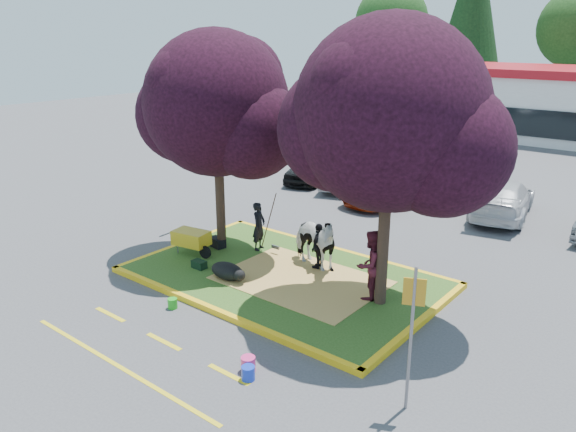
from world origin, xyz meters
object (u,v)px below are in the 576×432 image
Objects in this scene: calf at (227,271)px; sign_post at (412,323)px; cow at (313,241)px; car_silver at (346,172)px; bucket_blue at (248,373)px; car_black at (310,167)px; wheelbarrow at (192,238)px; handler at (259,226)px; bucket_pink at (248,364)px; bucket_green at (173,303)px.

sign_post reaches higher than calf.
car_silver is (-4.39, 8.43, -0.27)m from cow.
car_black reaches higher than bucket_blue.
sign_post is (4.93, -3.85, 0.79)m from cow.
calf is 0.55× the size of wheelbarrow.
cow is at bearing 117.48° from sign_post.
wheelbarrow reaches higher than calf.
handler reaches higher than bucket_pink.
cow is 6.45× the size of bucket_blue.
handler reaches higher than bucket_blue.
cow is 5.86× the size of bucket_pink.
bucket_blue is 0.08× the size of car_black.
cow is 3.73m from wheelbarrow.
bucket_pink is at bearing -41.70° from wheelbarrow.
cow is 6.30m from sign_post.
car_black is (-4.11, 8.15, -0.25)m from handler.
bucket_blue is 14.92m from car_silver.
bucket_pink is at bearing -63.03° from calf.
handler reaches higher than bucket_green.
cow reaches higher than bucket_blue.
cow is 7.26× the size of bucket_green.
bucket_pink is at bearing -76.06° from car_black.
sign_post is 0.73× the size of car_black.
handler is (-2.11, 0.10, -0.04)m from cow.
car_black is at bearing 108.15° from sign_post.
cow is 0.68× the size of sign_post.
cow is 0.46× the size of car_silver.
wheelbarrow is (-2.10, 0.63, 0.27)m from calf.
wheelbarrow is at bearing -91.96° from car_black.
cow is 0.97× the size of wheelbarrow.
sign_post is at bearing -39.01° from calf.
cow is 0.49× the size of car_black.
cow is 1.25× the size of handler.
car_silver is (1.82, 0.18, 0.03)m from car_black.
calf is 2.38m from handler.
calf is 11.43m from car_black.
handler is at bearing 126.21° from sign_post.
handler is 5.79× the size of bucket_green.
bucket_pink is at bearing -145.93° from cow.
handler is at bearing 86.49° from calf.
sign_post is at bearing 17.13° from bucket_pink.
bucket_green is (-0.06, -1.86, -0.25)m from calf.
handler reaches higher than wheelbarrow.
cow is 5.48m from bucket_blue.
bucket_pink is at bearing -155.44° from handler.
bucket_pink is at bearing 132.29° from bucket_blue.
car_black is at bearing 11.80° from handler.
handler is 5.14× the size of bucket_blue.
wheelbarrow is (-3.42, -1.46, -0.29)m from cow.
wheelbarrow reaches higher than bucket_pink.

